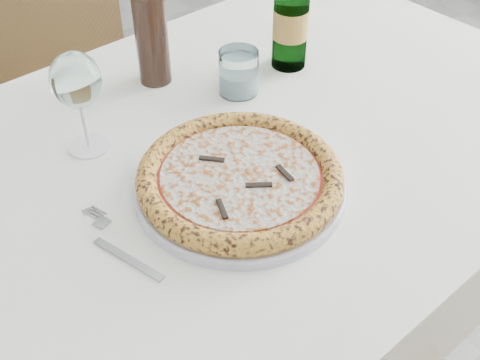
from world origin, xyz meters
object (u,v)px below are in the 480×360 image
Objects in this scene: wine_glass at (76,83)px; beer_bottle at (291,15)px; plate at (240,185)px; tumbler at (239,75)px; dining_table at (208,195)px; pizza at (240,177)px; chair_far at (61,73)px; wine_bottle at (151,30)px.

wine_glass is 0.45m from beer_bottle.
plate is 3.94× the size of tumbler.
dining_table is 0.29m from wine_glass.
pizza is at bearing -139.09° from beer_bottle.
wine_glass reaches higher than chair_far.
wine_glass reaches higher than tumbler.
tumbler reaches higher than dining_table.
beer_bottle is (0.14, 0.02, 0.07)m from tumbler.
pizza is 0.37m from wine_bottle.
wine_glass is at bearing -176.92° from beer_bottle.
wine_bottle is at bearing 131.37° from tumbler.
chair_far is at bearing 89.44° from dining_table.
beer_bottle is (0.44, 0.02, -0.02)m from wine_glass.
plate is 0.28m from tumbler.
beer_bottle is at bearing 40.92° from plate.
tumbler is at bearing -76.74° from chair_far.
dining_table is at bearing -152.18° from beer_bottle.
wine_bottle is at bearing 82.61° from plate.
wine_bottle is at bearing 32.46° from wine_glass.
tumbler is at bearing 40.01° from dining_table.
chair_far is 0.70m from tumbler.
chair_far is (0.01, 0.76, -0.14)m from dining_table.
beer_bottle reaches higher than plate.
chair_far is 2.93× the size of pizza.
tumbler is at bearing -48.63° from wine_bottle.
wine_glass is at bearing 138.51° from dining_table.
wine_glass is (-0.15, 0.23, 0.12)m from plate.
plate is at bearing -90.50° from chair_far.
beer_bottle is (0.29, -0.61, 0.33)m from chair_far.
chair_far is at bearing 94.37° from wine_bottle.
chair_far is at bearing 76.06° from wine_glass.
beer_bottle is (0.29, 0.16, 0.19)m from dining_table.
wine_glass is at bearing 179.87° from tumbler.
dining_table is 0.32m from wine_bottle.
tumbler is (0.15, -0.63, 0.26)m from chair_far.
wine_bottle reaches higher than chair_far.
wine_bottle is at bearing 82.61° from pizza.
chair_far is at bearing 103.26° from tumbler.
chair_far is 0.61m from wine_bottle.
wine_glass reaches higher than pizza.
pizza is 1.26× the size of wine_bottle.
plate is 0.40m from beer_bottle.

